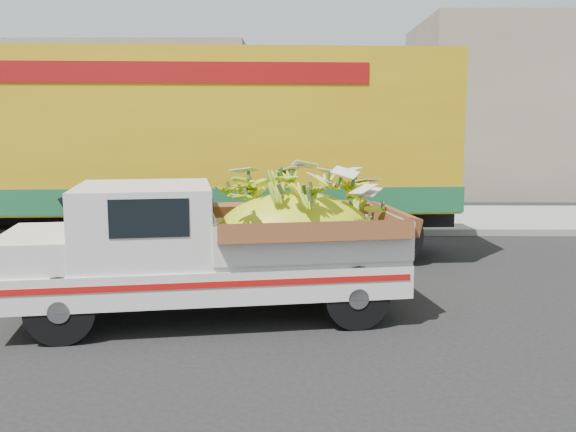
{
  "coord_description": "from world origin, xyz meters",
  "views": [
    {
      "loc": [
        2.49,
        -8.16,
        2.55
      ],
      "look_at": [
        2.43,
        0.82,
        1.22
      ],
      "focal_mm": 40.0,
      "sensor_mm": 36.0,
      "label": 1
    }
  ],
  "objects": [
    {
      "name": "ground",
      "position": [
        0.0,
        0.0,
        0.0
      ],
      "size": [
        100.0,
        100.0,
        0.0
      ],
      "primitive_type": "plane",
      "color": "black",
      "rests_on": "ground"
    },
    {
      "name": "curb",
      "position": [
        0.0,
        6.2,
        0.07
      ],
      "size": [
        60.0,
        0.25,
        0.15
      ],
      "primitive_type": "cube",
      "color": "gray",
      "rests_on": "ground"
    },
    {
      "name": "semi_trailer",
      "position": [
        -0.48,
        3.75,
        2.12
      ],
      "size": [
        12.04,
        3.31,
        3.8
      ],
      "rotation": [
        0.0,
        0.0,
        0.07
      ],
      "color": "black",
      "rests_on": "ground"
    },
    {
      "name": "pickup_truck",
      "position": [
        1.76,
        0.08,
        0.94
      ],
      "size": [
        5.24,
        2.64,
        1.76
      ],
      "rotation": [
        0.0,
        0.0,
        0.17
      ],
      "color": "black",
      "rests_on": "ground"
    },
    {
      "name": "sidewalk",
      "position": [
        0.0,
        8.3,
        0.07
      ],
      "size": [
        60.0,
        4.0,
        0.14
      ],
      "primitive_type": "cube",
      "color": "gray",
      "rests_on": "ground"
    }
  ]
}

